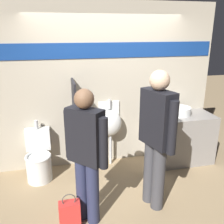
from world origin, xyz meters
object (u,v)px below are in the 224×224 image
(cell_phone, at_px, (168,119))
(shopping_bag, at_px, (70,214))
(urinal_near_counter, at_px, (110,123))
(toilet, at_px, (39,160))
(person_in_vest, at_px, (156,136))
(sink_basin, at_px, (179,111))
(person_with_lanyard, at_px, (86,153))

(cell_phone, relative_size, shopping_bag, 0.30)
(cell_phone, bearing_deg, urinal_near_counter, 162.07)
(toilet, bearing_deg, urinal_near_counter, 8.47)
(urinal_near_counter, bearing_deg, person_in_vest, -74.99)
(person_in_vest, distance_m, shopping_bag, 1.41)
(cell_phone, height_order, person_in_vest, person_in_vest)
(sink_basin, relative_size, cell_phone, 2.95)
(person_with_lanyard, height_order, shopping_bag, person_with_lanyard)
(cell_phone, xyz_separation_m, urinal_near_counter, (-0.92, 0.30, -0.11))
(urinal_near_counter, relative_size, shopping_bag, 2.52)
(person_with_lanyard, bearing_deg, urinal_near_counter, -69.41)
(urinal_near_counter, xyz_separation_m, toilet, (-1.20, -0.18, -0.45))
(sink_basin, distance_m, cell_phone, 0.33)
(urinal_near_counter, bearing_deg, sink_basin, -5.55)
(cell_phone, height_order, shopping_bag, cell_phone)
(urinal_near_counter, height_order, toilet, urinal_near_counter)
(person_in_vest, relative_size, shopping_bag, 3.97)
(sink_basin, distance_m, person_in_vest, 1.39)
(cell_phone, distance_m, person_in_vest, 1.08)
(sink_basin, relative_size, shopping_bag, 0.90)
(person_in_vest, bearing_deg, toilet, 39.00)
(cell_phone, xyz_separation_m, person_in_vest, (-0.60, -0.90, 0.14))
(cell_phone, bearing_deg, sink_basin, 33.36)
(cell_phone, bearing_deg, person_in_vest, -123.63)
(toilet, relative_size, person_in_vest, 0.50)
(person_with_lanyard, bearing_deg, sink_basin, -101.76)
(sink_basin, xyz_separation_m, urinal_near_counter, (-1.19, 0.12, -0.17))
(toilet, bearing_deg, sink_basin, 1.51)
(urinal_near_counter, bearing_deg, toilet, -171.53)
(toilet, xyz_separation_m, person_with_lanyard, (0.62, -1.10, 0.61))
(urinal_near_counter, relative_size, toilet, 1.28)
(cell_phone, relative_size, person_with_lanyard, 0.08)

